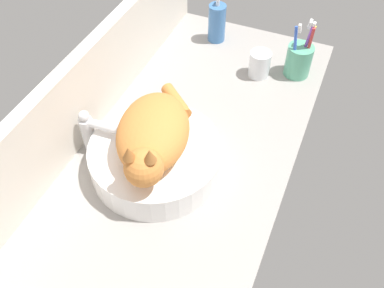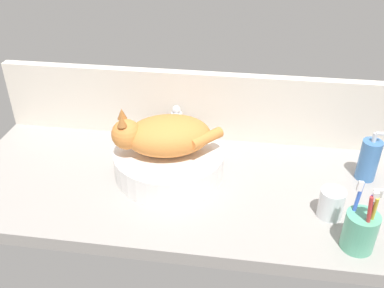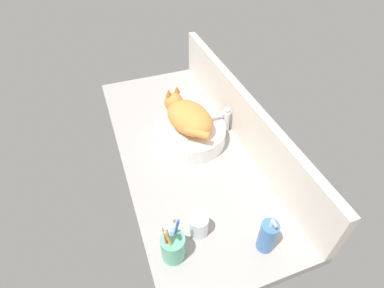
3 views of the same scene
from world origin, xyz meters
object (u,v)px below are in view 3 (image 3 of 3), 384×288
object	(u,v)px
toothbrush_cup	(173,247)
water_glass	(199,226)
sink_basin	(190,134)
faucet	(224,119)
cat	(187,116)
soap_dispenser	(267,236)

from	to	relation	value
toothbrush_cup	water_glass	distance (cm)	12.20
sink_basin	toothbrush_cup	size ratio (longest dim) A/B	1.77
faucet	toothbrush_cup	bearing A→B (deg)	-38.49
cat	faucet	size ratio (longest dim) A/B	2.34
water_glass	cat	bearing A→B (deg)	165.10
soap_dispenser	toothbrush_cup	world-z (taller)	toothbrush_cup
cat	water_glass	bearing A→B (deg)	-14.90
faucet	soap_dispenser	world-z (taller)	soap_dispenser
cat	faucet	xyz separation A→B (cm)	(0.40, 18.04, -6.30)
sink_basin	water_glass	size ratio (longest dim) A/B	4.03
cat	faucet	distance (cm)	19.12
sink_basin	toothbrush_cup	bearing A→B (deg)	-25.01
faucet	soap_dispenser	distance (cm)	60.98
soap_dispenser	water_glass	distance (cm)	23.08
soap_dispenser	water_glass	xyz separation A→B (cm)	(-12.74, -19.03, -2.87)
sink_basin	cat	size ratio (longest dim) A/B	1.04
sink_basin	faucet	distance (cm)	17.95
faucet	soap_dispenser	bearing A→B (deg)	-11.02
toothbrush_cup	faucet	bearing A→B (deg)	141.51
toothbrush_cup	water_glass	size ratio (longest dim) A/B	2.27
sink_basin	soap_dispenser	world-z (taller)	soap_dispenser
soap_dispenser	water_glass	bearing A→B (deg)	-123.80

